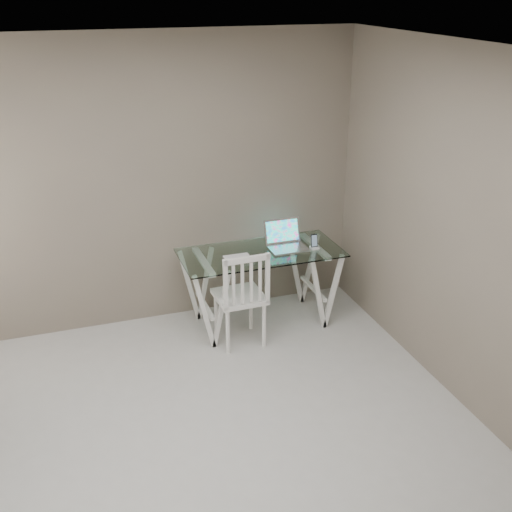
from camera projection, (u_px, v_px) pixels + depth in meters
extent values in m
plane|color=#ACA9A4|center=(220.00, 465.00, 4.42)|extent=(4.50, 4.50, 0.00)
cube|color=white|center=(208.00, 58.00, 3.34)|extent=(4.00, 4.50, 0.02)
cube|color=#6F6457|center=(148.00, 185.00, 5.83)|extent=(4.00, 0.02, 2.70)
cube|color=#6F6457|center=(490.00, 248.00, 4.48)|extent=(0.02, 4.50, 2.70)
cube|color=silver|center=(261.00, 253.00, 5.95)|extent=(1.50, 0.70, 0.01)
cube|color=silver|center=(205.00, 298.00, 5.94)|extent=(0.24, 0.62, 0.72)
cube|color=silver|center=(314.00, 281.00, 6.27)|extent=(0.24, 0.62, 0.72)
cube|color=white|center=(239.00, 296.00, 5.76)|extent=(0.44, 0.44, 0.04)
cylinder|color=white|center=(228.00, 332.00, 5.65)|extent=(0.04, 0.04, 0.43)
cylinder|color=white|center=(264.00, 325.00, 5.76)|extent=(0.04, 0.04, 0.43)
cylinder|color=white|center=(216.00, 314.00, 5.95)|extent=(0.04, 0.04, 0.43)
cylinder|color=white|center=(251.00, 308.00, 6.06)|extent=(0.04, 0.04, 0.43)
cube|color=white|center=(247.00, 282.00, 5.50)|extent=(0.42, 0.04, 0.47)
cube|color=#BCBCC1|center=(288.00, 248.00, 6.01)|extent=(0.35, 0.24, 0.02)
cube|color=#19D899|center=(282.00, 231.00, 6.10)|extent=(0.35, 0.08, 0.23)
cube|color=silver|center=(236.00, 256.00, 5.85)|extent=(0.25, 0.11, 0.01)
ellipsoid|color=white|center=(250.00, 260.00, 5.74)|extent=(0.10, 0.06, 0.03)
cube|color=white|center=(314.00, 248.00, 6.02)|extent=(0.08, 0.08, 0.02)
cube|color=black|center=(314.00, 241.00, 6.00)|extent=(0.06, 0.03, 0.12)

